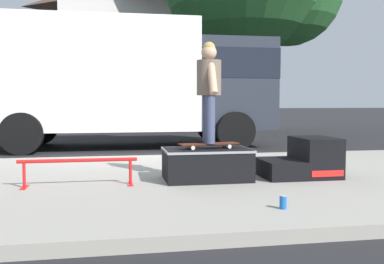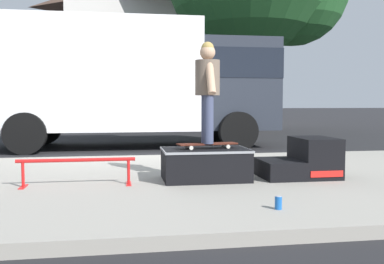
# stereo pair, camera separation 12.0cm
# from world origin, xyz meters

# --- Properties ---
(ground_plane) EXTENTS (140.00, 140.00, 0.00)m
(ground_plane) POSITION_xyz_m (0.00, 0.00, 0.00)
(ground_plane) COLOR black
(sidewalk_slab) EXTENTS (50.00, 5.00, 0.12)m
(sidewalk_slab) POSITION_xyz_m (0.00, -3.00, 0.06)
(sidewalk_slab) COLOR gray
(sidewalk_slab) RESTS_ON ground
(skate_box) EXTENTS (1.10, 0.72, 0.40)m
(skate_box) POSITION_xyz_m (1.02, -3.23, 0.33)
(skate_box) COLOR black
(skate_box) RESTS_ON sidewalk_slab
(kicker_ramp) EXTENTS (0.99, 0.73, 0.53)m
(kicker_ramp) POSITION_xyz_m (2.36, -3.23, 0.34)
(kicker_ramp) COLOR black
(kicker_ramp) RESTS_ON sidewalk_slab
(grind_rail) EXTENTS (1.38, 0.28, 0.33)m
(grind_rail) POSITION_xyz_m (-0.57, -3.38, 0.37)
(grind_rail) COLOR red
(grind_rail) RESTS_ON sidewalk_slab
(skateboard) EXTENTS (0.80, 0.32, 0.07)m
(skateboard) POSITION_xyz_m (1.05, -3.21, 0.58)
(skateboard) COLOR #4C1E14
(skateboard) RESTS_ON skate_box
(skater_kid) EXTENTS (0.31, 0.66, 1.29)m
(skater_kid) POSITION_xyz_m (1.05, -3.21, 1.35)
(skater_kid) COLOR #3F4766
(skater_kid) RESTS_ON skateboard
(soda_can) EXTENTS (0.07, 0.07, 0.13)m
(soda_can) POSITION_xyz_m (1.40, -4.86, 0.18)
(soda_can) COLOR #1959B2
(soda_can) RESTS_ON sidewalk_slab
(box_truck) EXTENTS (6.91, 2.63, 3.05)m
(box_truck) POSITION_xyz_m (0.29, 2.20, 1.70)
(box_truck) COLOR white
(box_truck) RESTS_ON ground
(house_behind) EXTENTS (9.54, 8.23, 8.40)m
(house_behind) POSITION_xyz_m (1.99, 15.06, 4.24)
(house_behind) COLOR silver
(house_behind) RESTS_ON ground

